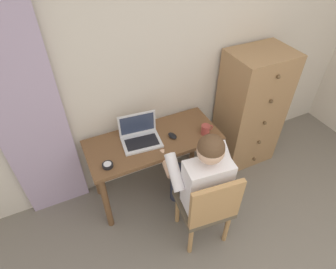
{
  "coord_description": "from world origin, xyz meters",
  "views": [
    {
      "loc": [
        -1.02,
        0.11,
        2.43
      ],
      "look_at": [
        -0.25,
        1.77,
        0.82
      ],
      "focal_mm": 30.05,
      "sensor_mm": 36.0,
      "label": 1
    }
  ],
  "objects_px": {
    "laptop": "(140,136)",
    "computer_mouse": "(172,136)",
    "dresser": "(250,110)",
    "person_seated": "(200,176)",
    "desk_clock": "(108,165)",
    "chair": "(208,206)",
    "coffee_mug": "(206,129)",
    "desk": "(154,148)"
  },
  "relations": [
    {
      "from": "laptop",
      "to": "computer_mouse",
      "type": "height_order",
      "value": "laptop"
    },
    {
      "from": "dresser",
      "to": "computer_mouse",
      "type": "distance_m",
      "value": 0.97
    },
    {
      "from": "person_seated",
      "to": "desk_clock",
      "type": "bearing_deg",
      "value": 151.14
    },
    {
      "from": "chair",
      "to": "desk_clock",
      "type": "distance_m",
      "value": 0.88
    },
    {
      "from": "chair",
      "to": "person_seated",
      "type": "distance_m",
      "value": 0.26
    },
    {
      "from": "coffee_mug",
      "to": "person_seated",
      "type": "bearing_deg",
      "value": -125.39
    },
    {
      "from": "computer_mouse",
      "to": "coffee_mug",
      "type": "height_order",
      "value": "coffee_mug"
    },
    {
      "from": "dresser",
      "to": "desk_clock",
      "type": "distance_m",
      "value": 1.61
    },
    {
      "from": "person_seated",
      "to": "dresser",
      "type": "bearing_deg",
      "value": 30.86
    },
    {
      "from": "laptop",
      "to": "person_seated",
      "type": "bearing_deg",
      "value": -60.95
    },
    {
      "from": "desk",
      "to": "dresser",
      "type": "bearing_deg",
      "value": 2.43
    },
    {
      "from": "dresser",
      "to": "desk_clock",
      "type": "bearing_deg",
      "value": -173.09
    },
    {
      "from": "dresser",
      "to": "chair",
      "type": "height_order",
      "value": "dresser"
    },
    {
      "from": "laptop",
      "to": "chair",
      "type": "bearing_deg",
      "value": -68.5
    },
    {
      "from": "computer_mouse",
      "to": "coffee_mug",
      "type": "relative_size",
      "value": 0.83
    },
    {
      "from": "desk",
      "to": "dresser",
      "type": "distance_m",
      "value": 1.13
    },
    {
      "from": "dresser",
      "to": "laptop",
      "type": "height_order",
      "value": "dresser"
    },
    {
      "from": "computer_mouse",
      "to": "laptop",
      "type": "bearing_deg",
      "value": 150.27
    },
    {
      "from": "chair",
      "to": "desk_clock",
      "type": "xyz_separation_m",
      "value": [
        -0.64,
        0.55,
        0.25
      ]
    },
    {
      "from": "dresser",
      "to": "coffee_mug",
      "type": "height_order",
      "value": "dresser"
    },
    {
      "from": "computer_mouse",
      "to": "desk_clock",
      "type": "height_order",
      "value": "computer_mouse"
    },
    {
      "from": "dresser",
      "to": "laptop",
      "type": "distance_m",
      "value": 1.25
    },
    {
      "from": "chair",
      "to": "person_seated",
      "type": "height_order",
      "value": "person_seated"
    },
    {
      "from": "computer_mouse",
      "to": "coffee_mug",
      "type": "bearing_deg",
      "value": -28.13
    },
    {
      "from": "dresser",
      "to": "person_seated",
      "type": "distance_m",
      "value": 1.09
    },
    {
      "from": "desk_clock",
      "to": "coffee_mug",
      "type": "height_order",
      "value": "coffee_mug"
    },
    {
      "from": "computer_mouse",
      "to": "person_seated",
      "type": "bearing_deg",
      "value": -98.94
    },
    {
      "from": "person_seated",
      "to": "laptop",
      "type": "distance_m",
      "value": 0.64
    },
    {
      "from": "dresser",
      "to": "person_seated",
      "type": "relative_size",
      "value": 1.11
    },
    {
      "from": "desk",
      "to": "laptop",
      "type": "height_order",
      "value": "laptop"
    },
    {
      "from": "computer_mouse",
      "to": "chair",
      "type": "bearing_deg",
      "value": -101.47
    },
    {
      "from": "person_seated",
      "to": "laptop",
      "type": "bearing_deg",
      "value": 119.05
    },
    {
      "from": "chair",
      "to": "computer_mouse",
      "type": "bearing_deg",
      "value": 90.85
    },
    {
      "from": "desk_clock",
      "to": "laptop",
      "type": "bearing_deg",
      "value": 27.69
    },
    {
      "from": "coffee_mug",
      "to": "desk_clock",
      "type": "bearing_deg",
      "value": -179.07
    },
    {
      "from": "chair",
      "to": "laptop",
      "type": "xyz_separation_m",
      "value": [
        -0.29,
        0.73,
        0.29
      ]
    },
    {
      "from": "dresser",
      "to": "coffee_mug",
      "type": "xyz_separation_m",
      "value": [
        -0.66,
        -0.18,
        0.11
      ]
    },
    {
      "from": "dresser",
      "to": "coffee_mug",
      "type": "distance_m",
      "value": 0.7
    },
    {
      "from": "laptop",
      "to": "computer_mouse",
      "type": "bearing_deg",
      "value": -17.41
    },
    {
      "from": "computer_mouse",
      "to": "desk_clock",
      "type": "xyz_separation_m",
      "value": [
        -0.63,
        -0.1,
        -0.0
      ]
    },
    {
      "from": "dresser",
      "to": "laptop",
      "type": "bearing_deg",
      "value": -179.69
    },
    {
      "from": "laptop",
      "to": "desk_clock",
      "type": "xyz_separation_m",
      "value": [
        -0.36,
        -0.19,
        -0.04
      ]
    }
  ]
}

